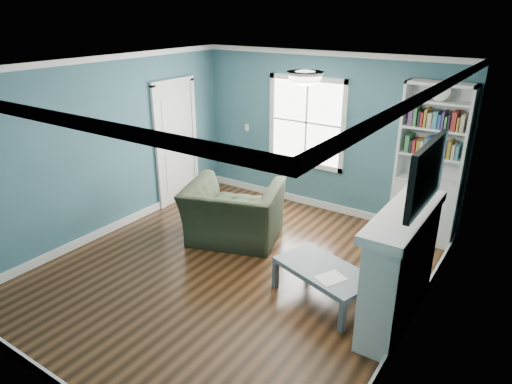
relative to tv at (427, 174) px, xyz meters
The scene contains 13 objects.
floor 2.80m from the tv, behind, with size 5.00×5.00×0.00m, color black.
room_walls 2.21m from the tv, behind, with size 5.00×5.00×5.00m.
trim 2.26m from the tv, behind, with size 4.50×5.00×2.60m.
window 3.40m from the tv, 137.57° to the left, with size 1.40×0.06×1.50m.
bookshelf 2.29m from the tv, 101.57° to the left, with size 0.90×0.35×2.31m.
fireplace 1.10m from the tv, behind, with size 0.44×1.58×1.30m.
tv is the anchor object (origin of this frame).
door 4.63m from the tv, 164.80° to the left, with size 0.12×0.98×2.17m.
ceiling_fixture 1.54m from the tv, behind, with size 0.38×0.38×0.15m.
light_switch 4.38m from the tv, 148.30° to the left, with size 0.08×0.01×0.12m, color white.
recliner 2.99m from the tv, 169.24° to the left, with size 1.32×0.86×1.15m, color black.
coffee_table 1.67m from the tv, behind, with size 1.27×0.93×0.41m.
paper_sheet 1.56m from the tv, 162.68° to the right, with size 0.24×0.30×0.00m, color white.
Camera 1 is at (3.13, -4.11, 3.20)m, focal length 32.00 mm.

